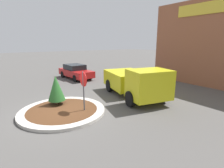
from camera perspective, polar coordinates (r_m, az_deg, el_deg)
The scene contains 6 objects.
ground_plane at distance 9.60m, azimuth -15.78°, elevation -8.84°, with size 120.00×120.00×0.00m, color #514F4C.
traffic_island at distance 9.57m, azimuth -15.81°, elevation -8.43°, with size 4.38×4.38×0.15m.
stop_sign at distance 8.83m, azimuth -9.32°, elevation -0.20°, with size 0.74×0.07×2.16m.
island_shrub at distance 10.14m, azimuth -17.78°, elevation -1.29°, with size 0.94×0.94×1.63m.
utility_truck at distance 11.53m, azimuth 7.44°, elevation 0.78°, with size 5.78×3.55×2.06m.
parked_sedan_red at distance 17.86m, azimuth -11.80°, elevation 4.04°, with size 4.42×2.06×1.39m.
Camera 1 is at (8.43, -2.87, 3.58)m, focal length 28.00 mm.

